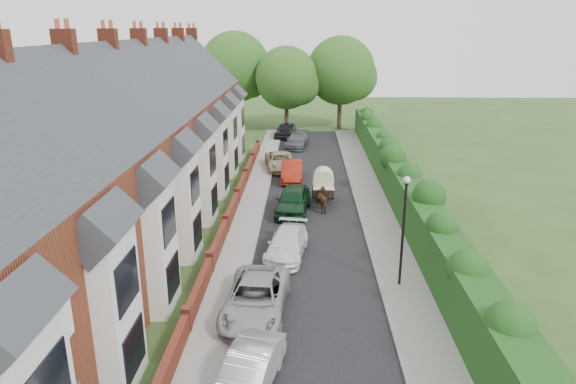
% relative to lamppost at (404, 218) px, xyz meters
% --- Properties ---
extents(ground, '(140.00, 140.00, 0.00)m').
position_rel_lamppost_xyz_m(ground, '(-3.40, -4.00, -3.30)').
color(ground, '#2D4C1E').
rests_on(ground, ground).
extents(road, '(6.00, 58.00, 0.02)m').
position_rel_lamppost_xyz_m(road, '(-3.90, 7.00, -3.29)').
color(road, black).
rests_on(road, ground).
extents(pavement_hedge_side, '(2.20, 58.00, 0.12)m').
position_rel_lamppost_xyz_m(pavement_hedge_side, '(0.20, 7.00, -3.24)').
color(pavement_hedge_side, gray).
rests_on(pavement_hedge_side, ground).
extents(pavement_house_side, '(1.70, 58.00, 0.12)m').
position_rel_lamppost_xyz_m(pavement_house_side, '(-7.75, 7.00, -3.24)').
color(pavement_house_side, gray).
rests_on(pavement_house_side, ground).
extents(kerb_hedge_side, '(0.18, 58.00, 0.13)m').
position_rel_lamppost_xyz_m(kerb_hedge_side, '(-0.85, 7.00, -3.23)').
color(kerb_hedge_side, gray).
rests_on(kerb_hedge_side, ground).
extents(kerb_house_side, '(0.18, 58.00, 0.13)m').
position_rel_lamppost_xyz_m(kerb_house_side, '(-6.95, 7.00, -3.23)').
color(kerb_house_side, gray).
rests_on(kerb_house_side, ground).
extents(hedge, '(2.10, 58.00, 2.85)m').
position_rel_lamppost_xyz_m(hedge, '(2.00, 7.00, -1.70)').
color(hedge, '#1A3E13').
rests_on(hedge, ground).
extents(terrace_row, '(9.05, 40.50, 11.50)m').
position_rel_lamppost_xyz_m(terrace_row, '(-14.27, 5.98, 1.18)').
color(terrace_row, brown).
rests_on(terrace_row, ground).
extents(garden_wall_row, '(0.35, 40.35, 1.10)m').
position_rel_lamppost_xyz_m(garden_wall_row, '(-8.75, 6.00, -2.84)').
color(garden_wall_row, maroon).
rests_on(garden_wall_row, ground).
extents(lamppost, '(0.32, 0.32, 5.16)m').
position_rel_lamppost_xyz_m(lamppost, '(0.00, 0.00, 0.00)').
color(lamppost, black).
rests_on(lamppost, ground).
extents(tree_far_left, '(7.14, 6.80, 9.29)m').
position_rel_lamppost_xyz_m(tree_far_left, '(-6.05, 36.08, 2.41)').
color(tree_far_left, '#332316').
rests_on(tree_far_left, ground).
extents(tree_far_right, '(7.98, 7.60, 10.31)m').
position_rel_lamppost_xyz_m(tree_far_right, '(-0.01, 38.08, 3.02)').
color(tree_far_right, '#332316').
rests_on(tree_far_right, ground).
extents(tree_far_back, '(8.40, 8.00, 10.82)m').
position_rel_lamppost_xyz_m(tree_far_back, '(-11.99, 39.08, 3.32)').
color(tree_far_back, '#332316').
rests_on(tree_far_back, ground).
extents(car_silver_a, '(2.29, 4.29, 1.34)m').
position_rel_lamppost_xyz_m(car_silver_a, '(-6.04, -7.16, -2.63)').
color(car_silver_a, '#AFAFB4').
rests_on(car_silver_a, ground).
extents(car_silver_b, '(2.71, 5.34, 1.45)m').
position_rel_lamppost_xyz_m(car_silver_b, '(-6.25, -2.60, -2.57)').
color(car_silver_b, '#A4A5AC').
rests_on(car_silver_b, ground).
extents(car_white, '(2.39, 4.69, 1.30)m').
position_rel_lamppost_xyz_m(car_white, '(-5.19, 3.05, -2.65)').
color(car_white, white).
rests_on(car_white, ground).
extents(car_green, '(2.38, 4.90, 1.61)m').
position_rel_lamppost_xyz_m(car_green, '(-5.03, 9.51, -2.49)').
color(car_green, black).
rests_on(car_green, ground).
extents(car_red, '(1.61, 4.46, 1.46)m').
position_rel_lamppost_xyz_m(car_red, '(-5.29, 16.72, -2.57)').
color(car_red, maroon).
rests_on(car_red, ground).
extents(car_beige, '(3.00, 5.18, 1.36)m').
position_rel_lamppost_xyz_m(car_beige, '(-6.33, 19.80, -2.62)').
color(car_beige, '#C8B590').
rests_on(car_beige, ground).
extents(car_grey, '(2.58, 4.91, 1.36)m').
position_rel_lamppost_xyz_m(car_grey, '(-5.10, 27.93, -2.62)').
color(car_grey, '#4F5256').
rests_on(car_grey, ground).
extents(car_black, '(2.50, 4.70, 1.52)m').
position_rel_lamppost_xyz_m(car_black, '(-6.40, 32.72, -2.54)').
color(car_black, black).
rests_on(car_black, ground).
extents(horse, '(1.23, 1.85, 1.44)m').
position_rel_lamppost_xyz_m(horse, '(-3.07, 9.87, -2.58)').
color(horse, '#4D321C').
rests_on(horse, ground).
extents(horse_cart, '(1.44, 3.19, 2.30)m').
position_rel_lamppost_xyz_m(horse_cart, '(-3.07, 11.72, -1.98)').
color(horse_cart, black).
rests_on(horse_cart, ground).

